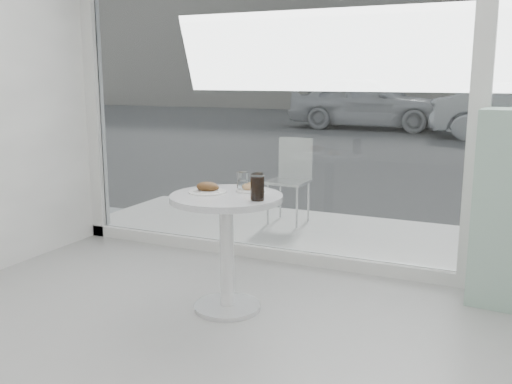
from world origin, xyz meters
The scene contains 12 objects.
storefront centered at (0.07, 3.00, 1.71)m, with size 5.00×0.14×3.00m.
main_table centered at (-0.50, 1.90, 0.55)m, with size 0.72×0.72×0.77m.
patio_deck centered at (0.00, 3.80, 0.03)m, with size 5.60×1.60×0.05m, color silver.
street centered at (0.00, 16.00, 0.00)m, with size 40.00×24.00×0.00m, color #3C3C3C.
far_building centered at (0.00, 25.00, 4.00)m, with size 40.00×2.00×8.00m, color gray.
patio_chair centered at (-0.89, 4.07, 0.53)m, with size 0.38×0.38×0.85m.
car_white centered at (-2.84, 15.41, 0.78)m, with size 1.85×4.60×1.57m, color silver.
plate_fritter centered at (-0.64, 1.91, 0.80)m, with size 0.24×0.24×0.07m.
plate_donut centered at (-0.41, 2.07, 0.79)m, with size 0.20×0.20×0.05m.
water_tumbler_a centered at (-0.46, 2.06, 0.82)m, with size 0.08×0.08×0.12m.
water_tumbler_b centered at (-0.38, 2.12, 0.82)m, with size 0.07×0.07×0.12m.
cola_glass centered at (-0.25, 1.83, 0.85)m, with size 0.08×0.08×0.16m.
Camera 1 is at (1.15, -1.24, 1.50)m, focal length 40.00 mm.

